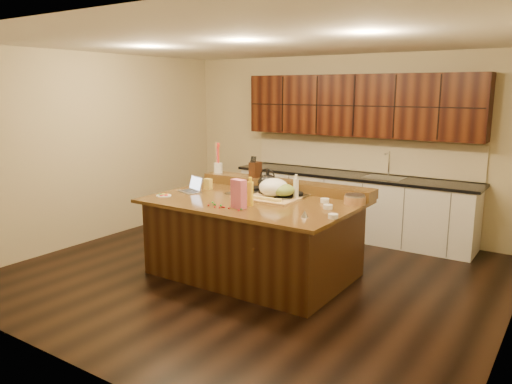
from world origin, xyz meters
The scene contains 34 objects.
room centered at (0.00, 0.00, 1.35)m, with size 5.52×5.02×2.72m.
island centered at (0.00, 0.00, 0.46)m, with size 2.40×1.60×0.92m.
back_ledge centered at (0.00, 0.70, 0.98)m, with size 2.40×0.30×0.12m, color black.
cooktop centered at (0.00, 0.30, 0.94)m, with size 0.92×0.52×0.05m.
back_counter centered at (0.30, 2.23, 0.98)m, with size 3.70×0.66×2.40m.
kettle centered at (0.00, 0.30, 1.07)m, with size 0.23×0.23×0.21m, color black.
green_bowl centered at (0.30, 0.17, 1.04)m, with size 0.26×0.26×0.15m, color olive.
laptop centered at (-0.89, -0.06, 0.97)m, with size 0.34×0.30×0.19m.
oil_bottle centered at (0.15, -0.28, 1.06)m, with size 0.07×0.07×0.27m, color yellow.
vinegar_bottle centered at (0.42, 0.27, 1.04)m, with size 0.06×0.06×0.25m, color silver.
wooden_tray centered at (0.18, 0.15, 1.03)m, with size 0.60×0.48×0.24m.
ramekin_a centered at (1.15, -0.28, 0.94)m, with size 0.10×0.10×0.04m, color white.
ramekin_b centered at (0.93, 0.06, 0.94)m, with size 0.10×0.10×0.04m, color white.
ramekin_c centered at (0.76, 0.32, 0.94)m, with size 0.10×0.10×0.04m, color white.
strainer_bowl centered at (1.08, 0.43, 0.97)m, with size 0.24×0.24×0.09m, color #996B3F.
kitchen_timer centered at (0.89, -0.41, 0.96)m, with size 0.08×0.08×0.07m, color silver.
pink_bag centered at (0.11, -0.45, 1.08)m, with size 0.17×0.09×0.31m, color #CB5F7B.
candy_plate centered at (-1.01, -0.45, 0.93)m, with size 0.18×0.18×0.01m, color white.
package_box centered at (-0.84, 0.19, 0.99)m, with size 0.10×0.07×0.13m, color gold.
utensil_crock centered at (-1.07, 0.70, 1.11)m, with size 0.12×0.12×0.14m, color white.
knife_block centered at (-0.45, 0.70, 1.14)m, with size 0.10×0.17×0.20m, color black.
gumdrop_0 centered at (-0.12, -0.58, 0.93)m, with size 0.02×0.02×0.02m, color red.
gumdrop_1 centered at (0.18, -0.51, 0.93)m, with size 0.02×0.02×0.02m, color #198C26.
gumdrop_2 centered at (-0.22, -0.56, 0.93)m, with size 0.02×0.02×0.02m, color red.
gumdrop_3 centered at (0.04, -0.40, 0.93)m, with size 0.02×0.02×0.02m, color #198C26.
gumdrop_4 centered at (-0.03, -0.53, 0.93)m, with size 0.02×0.02×0.02m, color red.
gumdrop_5 centered at (-0.19, -0.49, 0.93)m, with size 0.02×0.02×0.02m, color #198C26.
gumdrop_6 centered at (0.19, -0.57, 0.93)m, with size 0.02×0.02×0.02m, color red.
gumdrop_7 centered at (-0.08, -0.52, 0.93)m, with size 0.02×0.02×0.02m, color #198C26.
gumdrop_8 centered at (-0.05, -0.58, 0.93)m, with size 0.02×0.02×0.02m, color red.
gumdrop_9 centered at (-0.12, -0.48, 0.93)m, with size 0.02×0.02×0.02m, color #198C26.
gumdrop_10 centered at (0.04, -0.54, 0.93)m, with size 0.02×0.02×0.02m, color red.
gumdrop_11 centered at (-0.27, -0.43, 0.93)m, with size 0.02×0.02×0.02m, color #198C26.
gumdrop_12 centered at (-0.05, -0.53, 0.93)m, with size 0.02×0.02×0.02m, color red.
Camera 1 is at (3.19, -4.72, 2.18)m, focal length 35.00 mm.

